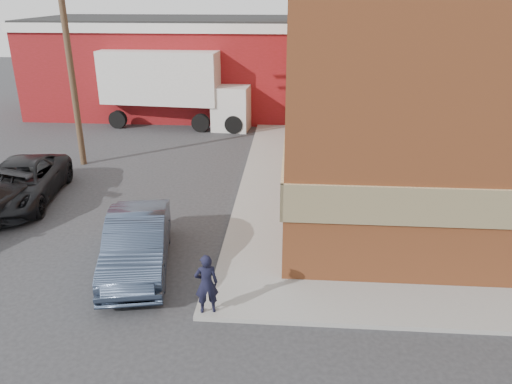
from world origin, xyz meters
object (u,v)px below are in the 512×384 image
(suv_a, at_px, (20,183))
(warehouse, at_px, (171,65))
(brick_building, at_px, (472,59))
(utility_pole, at_px, (69,53))
(man, at_px, (206,284))
(sedan, at_px, (137,243))
(box_truck, at_px, (177,83))

(suv_a, bearing_deg, warehouse, 74.42)
(brick_building, xyz_separation_m, utility_pole, (-16.00, 0.00, 0.06))
(utility_pole, relative_size, man, 6.00)
(brick_building, distance_m, utility_pole, 16.00)
(warehouse, relative_size, man, 10.86)
(brick_building, bearing_deg, sedan, -142.21)
(box_truck, bearing_deg, suv_a, -101.29)
(suv_a, xyz_separation_m, box_truck, (3.28, 11.21, 1.65))
(brick_building, distance_m, box_truck, 15.12)
(brick_building, height_order, sedan, brick_building)
(sedan, height_order, box_truck, box_truck)
(utility_pole, xyz_separation_m, suv_a, (-0.52, -4.28, -4.01))
(utility_pole, distance_m, sedan, 10.66)
(brick_building, xyz_separation_m, sedan, (-10.96, -8.50, -3.93))
(warehouse, bearing_deg, box_truck, -72.80)
(man, distance_m, suv_a, 10.02)
(sedan, relative_size, box_truck, 0.53)
(warehouse, xyz_separation_m, man, (5.80, -21.55, -1.94))
(box_truck, bearing_deg, sedan, -76.59)
(man, xyz_separation_m, suv_a, (-7.82, 6.27, -0.14))
(man, bearing_deg, box_truck, -89.75)
(brick_building, bearing_deg, suv_a, -165.47)
(utility_pole, relative_size, box_truck, 1.05)
(brick_building, height_order, utility_pole, brick_building)
(brick_building, distance_m, man, 14.19)
(brick_building, bearing_deg, man, -129.51)
(warehouse, bearing_deg, sedan, -79.71)
(sedan, height_order, suv_a, sedan)
(brick_building, xyz_separation_m, box_truck, (-13.23, 6.93, -2.30))
(utility_pole, height_order, man, utility_pole)
(man, relative_size, suv_a, 0.28)
(box_truck, bearing_deg, brick_building, -22.64)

